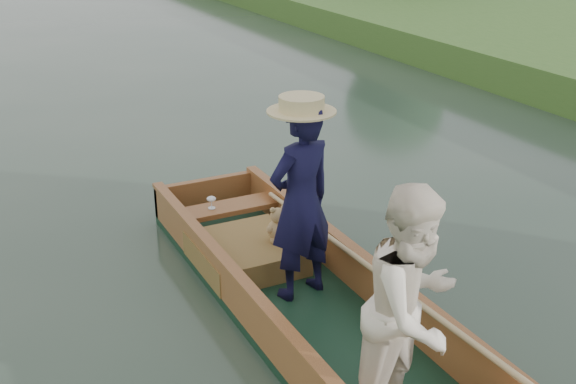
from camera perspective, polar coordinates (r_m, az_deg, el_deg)
name	(u,v)px	position (r m, az deg, el deg)	size (l,w,h in m)	color
ground	(323,334)	(5.60, 2.79, -11.15)	(120.00, 120.00, 0.00)	#283D30
punt	(336,284)	(5.16, 3.79, -7.24)	(1.12, 5.00, 1.71)	#133321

